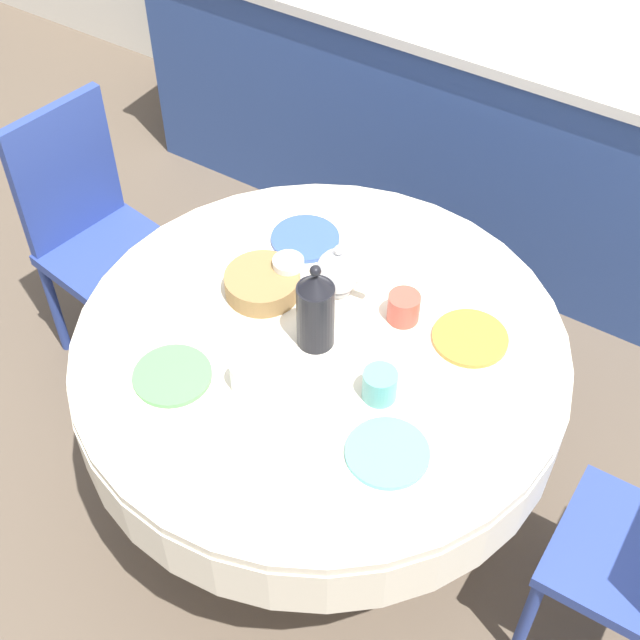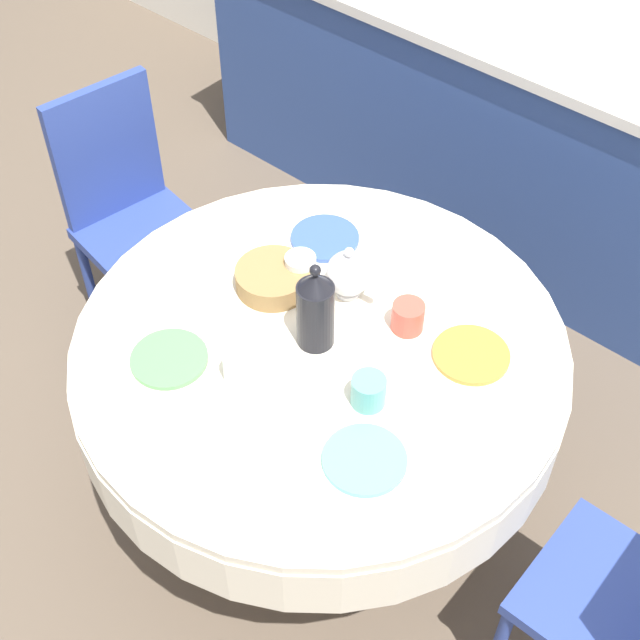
# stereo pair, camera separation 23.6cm
# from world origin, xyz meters

# --- Properties ---
(ground_plane) EXTENTS (12.00, 12.00, 0.00)m
(ground_plane) POSITION_xyz_m (0.00, 0.00, 0.00)
(ground_plane) COLOR brown
(kitchen_counter) EXTENTS (3.24, 0.64, 0.95)m
(kitchen_counter) POSITION_xyz_m (0.00, 1.47, 0.48)
(kitchen_counter) COLOR #2D4784
(kitchen_counter) RESTS_ON ground_plane
(dining_table) EXTENTS (1.37, 1.37, 0.73)m
(dining_table) POSITION_xyz_m (0.00, 0.00, 0.61)
(dining_table) COLOR tan
(dining_table) RESTS_ON ground_plane
(chair_right) EXTENTS (0.46, 0.46, 0.97)m
(chair_right) POSITION_xyz_m (-1.02, 0.16, 0.53)
(chair_right) COLOR #2D428E
(chair_right) RESTS_ON ground_plane
(plate_near_left) EXTENTS (0.21, 0.21, 0.01)m
(plate_near_left) POSITION_xyz_m (-0.26, -0.32, 0.73)
(plate_near_left) COLOR #5BA85B
(plate_near_left) RESTS_ON dining_table
(cup_near_left) EXTENTS (0.09, 0.09, 0.09)m
(cup_near_left) POSITION_xyz_m (-0.07, -0.23, 0.77)
(cup_near_left) COLOR white
(cup_near_left) RESTS_ON dining_table
(plate_near_right) EXTENTS (0.21, 0.21, 0.01)m
(plate_near_right) POSITION_xyz_m (0.34, -0.23, 0.73)
(plate_near_right) COLOR #60BCB7
(plate_near_right) RESTS_ON dining_table
(cup_near_right) EXTENTS (0.09, 0.09, 0.09)m
(cup_near_right) POSITION_xyz_m (0.23, -0.08, 0.77)
(cup_near_right) COLOR #5BA39E
(cup_near_right) RESTS_ON dining_table
(plate_far_left) EXTENTS (0.21, 0.21, 0.01)m
(plate_far_left) POSITION_xyz_m (-0.26, 0.32, 0.73)
(plate_far_left) COLOR #3856AD
(plate_far_left) RESTS_ON dining_table
(cup_far_left) EXTENTS (0.09, 0.09, 0.09)m
(cup_far_left) POSITION_xyz_m (-0.20, 0.14, 0.77)
(cup_far_left) COLOR white
(cup_far_left) RESTS_ON dining_table
(plate_far_right) EXTENTS (0.21, 0.21, 0.01)m
(plate_far_right) POSITION_xyz_m (0.34, 0.22, 0.73)
(plate_far_right) COLOR orange
(plate_far_right) RESTS_ON dining_table
(cup_far_right) EXTENTS (0.09, 0.09, 0.09)m
(cup_far_right) POSITION_xyz_m (0.15, 0.19, 0.77)
(cup_far_right) COLOR #CC4C3D
(cup_far_right) RESTS_ON dining_table
(coffee_carafe) EXTENTS (0.10, 0.10, 0.28)m
(coffee_carafe) POSITION_xyz_m (-0.01, -0.01, 0.85)
(coffee_carafe) COLOR black
(coffee_carafe) RESTS_ON dining_table
(teapot) EXTENTS (0.18, 0.13, 0.17)m
(teapot) POSITION_xyz_m (-0.06, 0.19, 0.80)
(teapot) COLOR white
(teapot) RESTS_ON dining_table
(bread_basket) EXTENTS (0.22, 0.22, 0.06)m
(bread_basket) POSITION_xyz_m (-0.24, 0.07, 0.76)
(bread_basket) COLOR olive
(bread_basket) RESTS_ON dining_table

